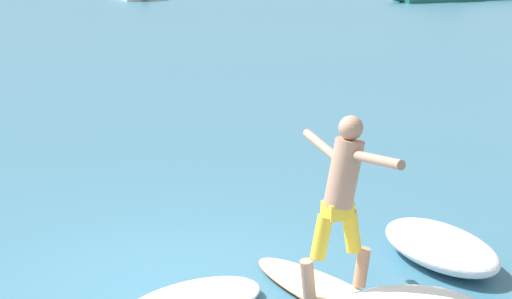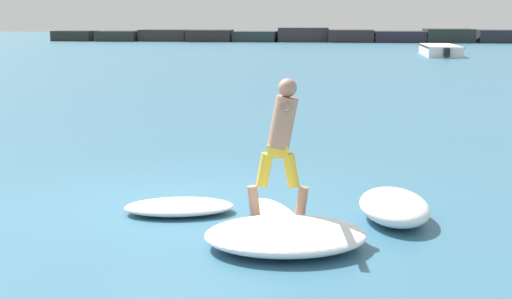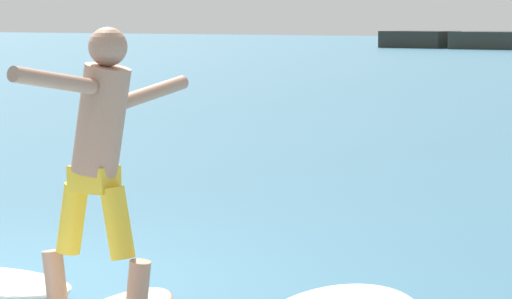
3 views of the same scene
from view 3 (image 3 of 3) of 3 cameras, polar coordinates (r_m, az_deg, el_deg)
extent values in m
plane|color=#356782|center=(9.10, -11.00, -6.13)|extent=(200.00, 200.00, 0.00)
cube|color=#2A2D27|center=(75.20, 7.73, 5.16)|extent=(4.24, 3.48, 1.02)
cube|color=#2C302A|center=(73.38, 11.08, 5.07)|extent=(4.02, 4.08, 1.02)
cylinder|color=tan|center=(7.28, -5.60, -6.76)|extent=(0.18, 0.14, 0.41)
cylinder|color=yellow|center=(7.28, -6.53, -3.45)|extent=(0.23, 0.16, 0.45)
cylinder|color=tan|center=(7.65, -9.41, -6.18)|extent=(0.18, 0.14, 0.41)
cylinder|color=yellow|center=(7.48, -8.64, -3.22)|extent=(0.23, 0.16, 0.45)
cube|color=yellow|center=(7.34, -7.63, -1.37)|extent=(0.27, 0.21, 0.16)
cylinder|color=tan|center=(7.27, -7.31, 1.40)|extent=(0.40, 0.30, 0.69)
sphere|color=tan|center=(7.21, -6.99, 4.82)|extent=(0.23, 0.23, 0.23)
cylinder|color=tan|center=(7.63, -4.92, 2.69)|extent=(0.12, 0.69, 0.21)
cylinder|color=tan|center=(6.85, -9.47, 3.22)|extent=(0.12, 0.69, 0.20)
camera|label=1|loc=(7.97, -58.95, 14.10)|focal=50.00mm
camera|label=2|loc=(5.11, -98.20, 7.16)|focal=50.00mm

